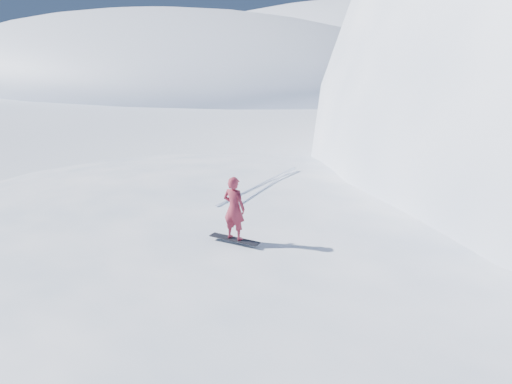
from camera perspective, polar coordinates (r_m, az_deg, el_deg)
ground at (r=15.83m, az=-3.68°, el=-11.65°), size 400.00×400.00×0.00m
near_ridge at (r=17.53m, az=5.18°, el=-8.74°), size 36.00×28.00×4.80m
far_ridge_a at (r=106.23m, az=-12.76°, el=12.23°), size 120.00×70.00×28.00m
far_ridge_c at (r=130.47m, az=13.91°, el=12.92°), size 140.00×90.00×36.00m
wind_bumps at (r=17.63m, az=-0.70°, el=-8.51°), size 16.00×14.40×1.00m
snowboard at (r=13.56m, az=-2.47°, el=-5.40°), size 1.50×0.44×0.02m
snowboarder at (r=13.25m, az=-2.52°, el=-1.87°), size 0.68×0.49×1.73m
vapor_plume at (r=83.61m, az=-10.40°, el=11.27°), size 11.11×8.89×7.78m
board_tracks at (r=18.67m, az=0.91°, el=0.88°), size 1.35×5.97×0.04m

